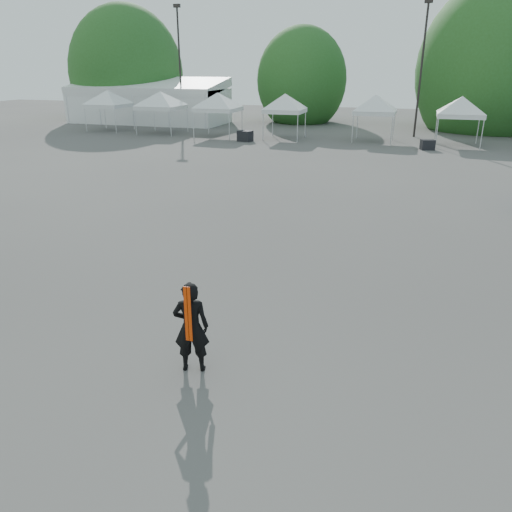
% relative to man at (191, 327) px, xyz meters
% --- Properties ---
extents(ground, '(120.00, 120.00, 0.00)m').
position_rel_man_xyz_m(ground, '(0.27, 2.85, -0.89)').
color(ground, '#474442').
rests_on(ground, ground).
extents(marquee, '(15.00, 6.25, 4.23)m').
position_rel_man_xyz_m(marquee, '(-21.73, 37.85, 1.08)').
color(marquee, white).
rests_on(marquee, ground).
extents(light_pole_west, '(0.60, 0.25, 10.30)m').
position_rel_man_xyz_m(light_pole_west, '(-17.73, 36.85, 4.88)').
color(light_pole_west, black).
rests_on(light_pole_west, ground).
extents(light_pole_east, '(0.60, 0.25, 9.80)m').
position_rel_man_xyz_m(light_pole_east, '(3.27, 34.85, 4.63)').
color(light_pole_east, black).
rests_on(light_pole_east, ground).
extents(tree_far_w, '(4.80, 4.80, 7.30)m').
position_rel_man_xyz_m(tree_far_w, '(-25.73, 40.85, 3.65)').
color(tree_far_w, '#382314').
rests_on(tree_far_w, ground).
extents(tree_mid_w, '(4.16, 4.16, 6.33)m').
position_rel_man_xyz_m(tree_mid_w, '(-7.73, 42.85, 3.04)').
color(tree_mid_w, '#382314').
rests_on(tree_mid_w, ground).
extents(tree_mid_e, '(5.12, 5.12, 7.79)m').
position_rel_man_xyz_m(tree_mid_e, '(9.27, 41.85, 3.95)').
color(tree_mid_e, '#382314').
rests_on(tree_mid_e, ground).
extents(tent_a, '(4.35, 4.35, 3.88)m').
position_rel_man_xyz_m(tent_a, '(-21.86, 31.17, 2.17)').
color(tent_a, silver).
rests_on(tent_a, ground).
extents(tent_b, '(4.68, 4.68, 3.88)m').
position_rel_man_xyz_m(tent_b, '(-16.67, 30.78, 2.17)').
color(tent_b, silver).
rests_on(tent_b, ground).
extents(tent_c, '(4.45, 4.45, 3.88)m').
position_rel_man_xyz_m(tent_c, '(-11.53, 30.36, 2.17)').
color(tent_c, silver).
rests_on(tent_c, ground).
extents(tent_d, '(4.01, 4.01, 3.88)m').
position_rel_man_xyz_m(tent_d, '(-6.21, 30.63, 2.17)').
color(tent_d, silver).
rests_on(tent_d, ground).
extents(tent_e, '(4.15, 4.15, 3.88)m').
position_rel_man_xyz_m(tent_e, '(0.39, 31.34, 2.17)').
color(tent_e, silver).
rests_on(tent_e, ground).
extents(tent_f, '(4.30, 4.30, 3.88)m').
position_rel_man_xyz_m(tent_f, '(6.20, 30.93, 2.17)').
color(tent_f, silver).
rests_on(tent_f, ground).
extents(man, '(0.74, 0.59, 1.77)m').
position_rel_man_xyz_m(man, '(0.00, 0.00, 0.00)').
color(man, black).
rests_on(man, ground).
extents(crate_west, '(1.16, 1.00, 0.78)m').
position_rel_man_xyz_m(crate_west, '(-8.65, 28.47, -0.50)').
color(crate_west, black).
rests_on(crate_west, ground).
extents(crate_mid, '(1.01, 0.89, 0.67)m').
position_rel_man_xyz_m(crate_mid, '(4.25, 28.43, -0.55)').
color(crate_mid, black).
rests_on(crate_mid, ground).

